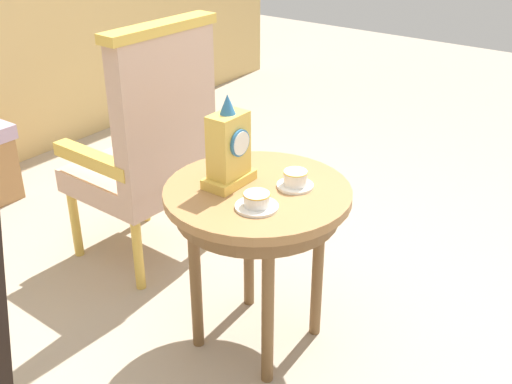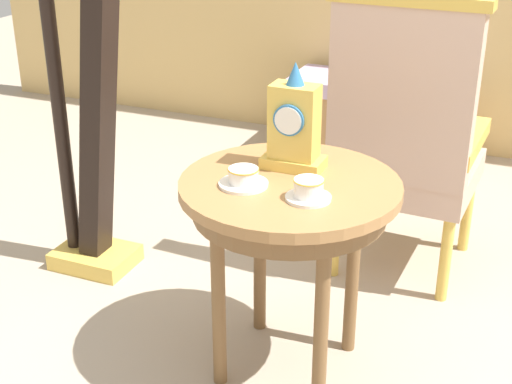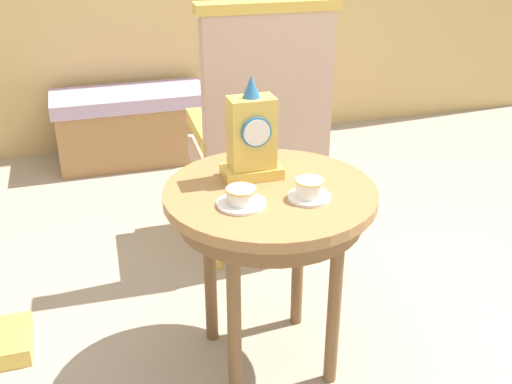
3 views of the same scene
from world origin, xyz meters
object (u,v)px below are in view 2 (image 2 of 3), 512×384
(mantel_clock, at_px, (294,127))
(window_bench, at_px, (371,118))
(side_table, at_px, (290,206))
(teacup_right, at_px, (310,190))
(harp, at_px, (86,94))
(armchair, at_px, (405,136))
(teacup_left, at_px, (243,178))

(mantel_clock, distance_m, window_bench, 1.98)
(side_table, bearing_deg, teacup_right, -46.26)
(mantel_clock, bearing_deg, teacup_right, -58.72)
(teacup_right, relative_size, harp, 0.07)
(armchair, height_order, harp, harp)
(teacup_left, height_order, window_bench, teacup_left)
(side_table, height_order, window_bench, side_table)
(harp, xyz_separation_m, window_bench, (0.70, 1.67, -0.52))
(window_bench, bearing_deg, mantel_clock, -83.58)
(side_table, bearing_deg, window_bench, 96.89)
(side_table, xyz_separation_m, teacup_right, (0.09, -0.10, 0.11))
(side_table, relative_size, teacup_right, 5.11)
(mantel_clock, bearing_deg, harp, 166.96)
(mantel_clock, xyz_separation_m, window_bench, (-0.21, 1.88, -0.58))
(teacup_left, bearing_deg, side_table, 35.07)
(teacup_left, relative_size, harp, 0.08)
(side_table, height_order, mantel_clock, mantel_clock)
(teacup_right, bearing_deg, teacup_left, 175.34)
(mantel_clock, distance_m, armchair, 0.70)
(harp, bearing_deg, armchair, 20.35)
(mantel_clock, relative_size, harp, 0.18)
(teacup_left, distance_m, armchair, 0.88)
(teacup_right, xyz_separation_m, harp, (-1.03, 0.41, 0.04))
(window_bench, bearing_deg, teacup_left, -86.58)
(armchair, relative_size, window_bench, 1.25)
(mantel_clock, height_order, armchair, armchair)
(side_table, xyz_separation_m, teacup_left, (-0.12, -0.08, 0.11))
(teacup_right, distance_m, window_bench, 2.16)
(mantel_clock, distance_m, harp, 0.93)
(teacup_left, xyz_separation_m, teacup_right, (0.21, -0.02, 0.00))
(armchair, bearing_deg, side_table, -104.73)
(armchair, bearing_deg, harp, -159.65)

